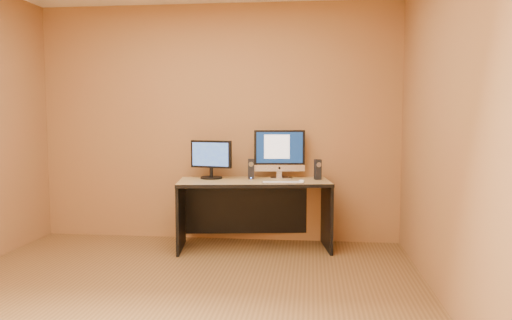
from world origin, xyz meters
name	(u,v)px	position (x,y,z in m)	size (l,w,h in m)	color
floor	(168,304)	(0.00, 0.00, 0.00)	(4.00, 4.00, 0.00)	brown
walls	(165,127)	(0.00, 0.00, 1.30)	(4.00, 4.00, 2.60)	olive
desk	(254,215)	(0.45, 1.61, 0.36)	(1.54, 0.68, 0.71)	tan
imac	(280,153)	(0.70, 1.82, 0.98)	(0.55, 0.20, 0.53)	#B0B0B4
second_monitor	(211,160)	(-0.01, 1.71, 0.92)	(0.46, 0.23, 0.41)	black
speaker_left	(251,169)	(0.41, 1.73, 0.82)	(0.07, 0.07, 0.21)	black
speaker_right	(318,169)	(1.11, 1.75, 0.82)	(0.07, 0.07, 0.21)	black
keyboard	(283,182)	(0.76, 1.42, 0.72)	(0.42, 0.11, 0.02)	#B8B9BD
mouse	(302,181)	(0.95, 1.47, 0.73)	(0.06, 0.10, 0.03)	white
cable_a	(287,177)	(0.78, 1.90, 0.72)	(0.01, 0.01, 0.21)	black
cable_b	(276,177)	(0.67, 1.90, 0.72)	(0.01, 0.01, 0.17)	black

